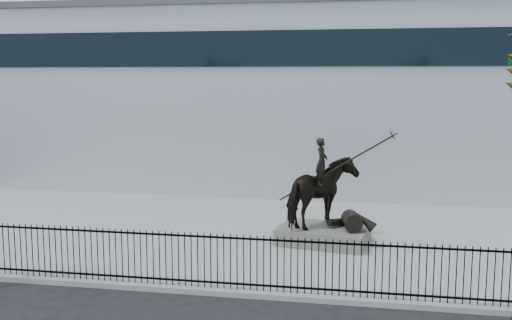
# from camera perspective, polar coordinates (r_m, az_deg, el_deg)

# --- Properties ---
(ground) EXTENTS (120.00, 120.00, 0.00)m
(ground) POSITION_cam_1_polar(r_m,az_deg,el_deg) (15.31, -3.44, -14.26)
(ground) COLOR black
(ground) RESTS_ON ground
(plaza) EXTENTS (30.00, 12.00, 0.15)m
(plaza) POSITION_cam_1_polar(r_m,az_deg,el_deg) (21.79, 1.03, -7.21)
(plaza) COLOR gray
(plaza) RESTS_ON ground
(building) EXTENTS (44.00, 14.00, 9.00)m
(building) POSITION_cam_1_polar(r_m,az_deg,el_deg) (33.94, 4.70, 5.81)
(building) COLOR #B6BCC6
(building) RESTS_ON ground
(picket_fence) EXTENTS (22.10, 0.10, 1.50)m
(picket_fence) POSITION_cam_1_polar(r_m,az_deg,el_deg) (16.14, -2.38, -9.65)
(picket_fence) COLOR black
(picket_fence) RESTS_ON plaza
(statue_plinth) EXTENTS (3.25, 2.49, 0.55)m
(statue_plinth) POSITION_cam_1_polar(r_m,az_deg,el_deg) (20.62, 6.42, -7.13)
(statue_plinth) COLOR #615D58
(statue_plinth) RESTS_ON plaza
(equestrian_statue) EXTENTS (3.74, 2.63, 3.20)m
(equestrian_statue) POSITION_cam_1_polar(r_m,az_deg,el_deg) (20.28, 6.64, -3.22)
(equestrian_statue) COLOR black
(equestrian_statue) RESTS_ON statue_plinth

